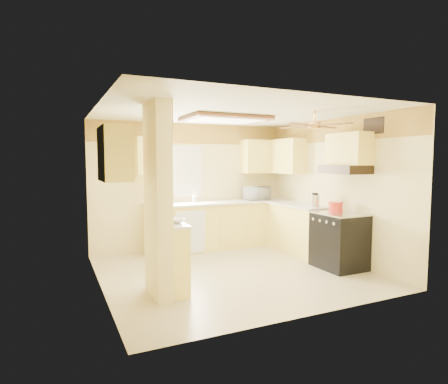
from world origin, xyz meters
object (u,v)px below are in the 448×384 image
dutch_oven (336,207)px  kettle (315,200)px  microwave (257,193)px  bowl (175,221)px  stove (339,240)px

dutch_oven → kettle: 0.48m
microwave → bowl: microwave is taller
microwave → bowl: bearing=33.6°
bowl → kettle: 2.83m
bowl → dutch_oven: bearing=2.3°
stove → dutch_oven: bearing=74.5°
stove → dutch_oven: 0.56m
dutch_oven → kettle: kettle is taller
stove → bowl: 2.83m
kettle → microwave: bearing=101.5°
dutch_oven → kettle: (-0.05, 0.47, 0.06)m
stove → kettle: kettle is taller
bowl → kettle: kettle is taller
microwave → stove: bearing=91.5°
stove → microwave: (-0.32, 2.14, 0.62)m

